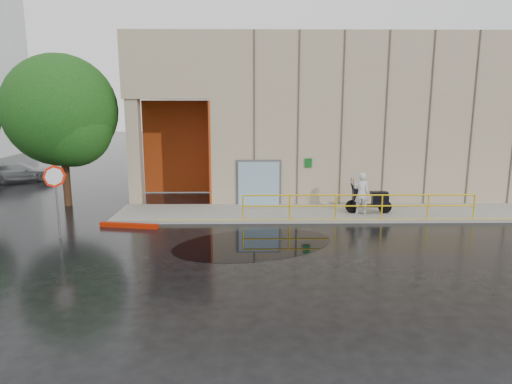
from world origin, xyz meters
The scene contains 11 objects.
ground centered at (0.00, 0.00, 0.00)m, with size 120.00×120.00×0.00m, color black.
sidewalk centered at (4.00, 4.50, 0.07)m, with size 20.00×3.00×0.15m, color gray.
building centered at (5.10, 10.98, 4.21)m, with size 20.00×10.17×8.00m.
guardrail centered at (4.25, 3.15, 0.68)m, with size 9.56×0.06×1.03m.
person centered at (4.52, 3.99, 1.05)m, with size 0.66×0.43×1.80m, color silver.
scooter centered at (4.93, 4.14, 1.03)m, with size 2.00×0.71×1.53m.
stop_sign centered at (-7.16, 1.13, 1.95)m, with size 0.64×0.56×2.69m.
red_curb centered at (-5.00, 2.50, 0.09)m, with size 2.40×0.18×0.18m, color #9E1701.
puddle centered at (-0.09, 0.31, 0.00)m, with size 5.73×3.53×0.01m, color black.
car_c centered at (-14.56, 13.12, 0.60)m, with size 1.69×4.16×1.21m, color #A3A6AA.
tree_near centered at (-8.76, 6.36, 4.29)m, with size 5.12×5.12×7.05m.
Camera 1 is at (-0.24, -14.95, 4.92)m, focal length 32.00 mm.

